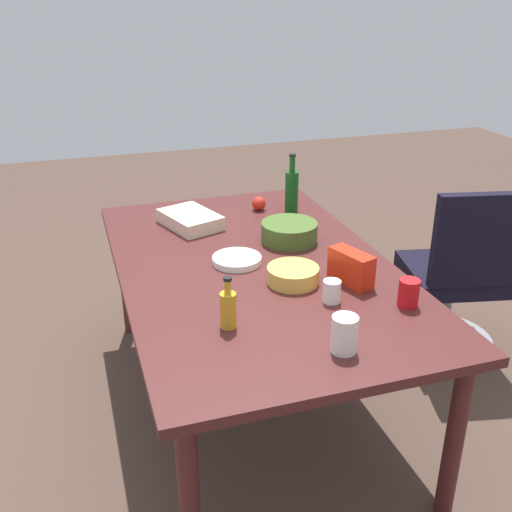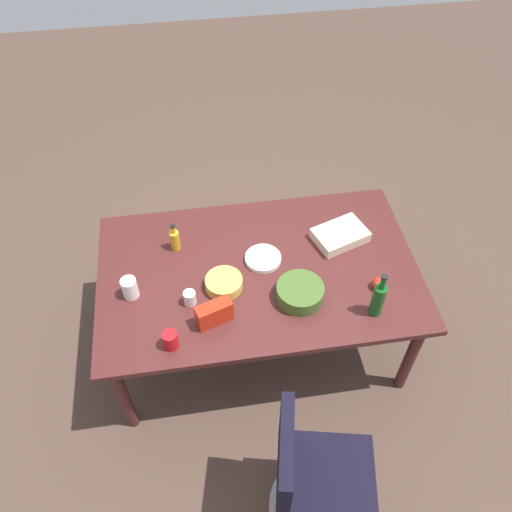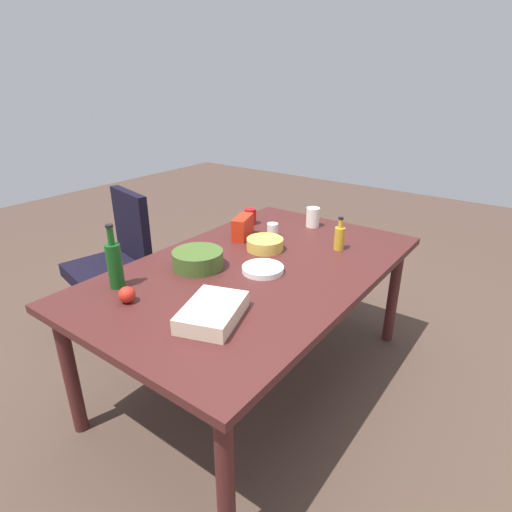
{
  "view_description": "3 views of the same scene",
  "coord_description": "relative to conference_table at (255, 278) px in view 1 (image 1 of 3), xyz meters",
  "views": [
    {
      "loc": [
        2.29,
        -0.73,
        1.88
      ],
      "look_at": [
        -0.03,
        0.02,
        0.77
      ],
      "focal_mm": 42.12,
      "sensor_mm": 36.0,
      "label": 1
    },
    {
      "loc": [
        0.31,
        1.96,
        3.15
      ],
      "look_at": [
        0.01,
        -0.03,
        0.84
      ],
      "focal_mm": 36.47,
      "sensor_mm": 36.0,
      "label": 2
    },
    {
      "loc": [
        -1.65,
        -1.21,
        1.69
      ],
      "look_at": [
        -0.05,
        -0.03,
        0.83
      ],
      "focal_mm": 29.2,
      "sensor_mm": 36.0,
      "label": 3
    }
  ],
  "objects": [
    {
      "name": "sheet_cake",
      "position": [
        -0.54,
        -0.17,
        0.11
      ],
      "size": [
        0.37,
        0.31,
        0.07
      ],
      "primitive_type": "cube",
      "rotation": [
        0.0,
        0.0,
        0.33
      ],
      "color": "beige",
      "rests_on": "conference_table"
    },
    {
      "name": "chip_bag_red",
      "position": [
        0.29,
        0.32,
        0.14
      ],
      "size": [
        0.22,
        0.14,
        0.14
      ],
      "primitive_type": "cube",
      "rotation": [
        0.0,
        0.0,
        0.33
      ],
      "color": "red",
      "rests_on": "conference_table"
    },
    {
      "name": "salad_bowl",
      "position": [
        -0.2,
        0.24,
        0.12
      ],
      "size": [
        0.32,
        0.32,
        0.09
      ],
      "primitive_type": "cylinder",
      "rotation": [
        0.0,
        0.0,
        0.21
      ],
      "color": "#3F5B24",
      "rests_on": "conference_table"
    },
    {
      "name": "office_chair",
      "position": [
        -0.11,
        1.16,
        -0.29
      ],
      "size": [
        0.58,
        0.57,
        0.98
      ],
      "color": "gray",
      "rests_on": "ground"
    },
    {
      "name": "mayo_jar",
      "position": [
        0.75,
        0.08,
        0.14
      ],
      "size": [
        0.1,
        0.1,
        0.13
      ],
      "primitive_type": "cylinder",
      "rotation": [
        0.0,
        0.0,
        0.11
      ],
      "color": "white",
      "rests_on": "conference_table"
    },
    {
      "name": "dressing_bottle",
      "position": [
        0.48,
        -0.25,
        0.15
      ],
      "size": [
        0.07,
        0.07,
        0.2
      ],
      "color": "gold",
      "rests_on": "conference_table"
    },
    {
      "name": "paper_plate_stack",
      "position": [
        -0.04,
        -0.07,
        0.09
      ],
      "size": [
        0.22,
        0.22,
        0.03
      ],
      "primitive_type": "cylinder",
      "rotation": [
        0.0,
        0.0,
        -0.02
      ],
      "color": "white",
      "rests_on": "conference_table"
    },
    {
      "name": "conference_table",
      "position": [
        0.0,
        0.0,
        0.0
      ],
      "size": [
        1.91,
        1.18,
        0.75
      ],
      "color": "#471D1B",
      "rests_on": "ground"
    },
    {
      "name": "wine_bottle",
      "position": [
        -0.6,
        0.4,
        0.19
      ],
      "size": [
        0.09,
        0.09,
        0.32
      ],
      "color": "#134D18",
      "rests_on": "conference_table"
    },
    {
      "name": "red_solo_cup",
      "position": [
        0.54,
        0.45,
        0.13
      ],
      "size": [
        0.09,
        0.09,
        0.11
      ],
      "primitive_type": "cylinder",
      "rotation": [
        0.0,
        0.0,
        0.13
      ],
      "color": "red",
      "rests_on": "conference_table"
    },
    {
      "name": "paper_cup",
      "position": [
        0.42,
        0.18,
        0.12
      ],
      "size": [
        0.08,
        0.08,
        0.09
      ],
      "primitive_type": "cylinder",
      "rotation": [
        0.0,
        0.0,
        0.19
      ],
      "color": "white",
      "rests_on": "conference_table"
    },
    {
      "name": "ground_plane",
      "position": [
        0.0,
        0.0,
        -0.68
      ],
      "size": [
        10.0,
        10.0,
        0.0
      ],
      "primitive_type": "plane",
      "color": "#4D392F"
    },
    {
      "name": "apple_red",
      "position": [
        -0.66,
        0.24,
        0.11
      ],
      "size": [
        0.09,
        0.09,
        0.08
      ],
      "primitive_type": "sphere",
      "rotation": [
        0.0,
        0.0,
        0.21
      ],
      "color": "red",
      "rests_on": "conference_table"
    },
    {
      "name": "chip_bowl",
      "position": [
        0.22,
        0.1,
        0.1
      ],
      "size": [
        0.26,
        0.26,
        0.07
      ],
      "primitive_type": "cylinder",
      "rotation": [
        0.0,
        0.0,
        -0.21
      ],
      "color": "gold",
      "rests_on": "conference_table"
    }
  ]
}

